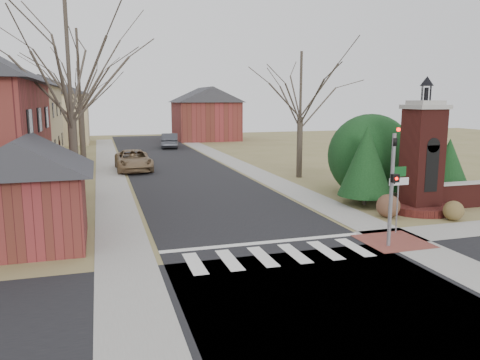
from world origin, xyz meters
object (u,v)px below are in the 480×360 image
object	(u,v)px
brick_gate_monument	(421,167)
pickup_truck	(133,160)
traffic_signal_pole	(393,178)
sign_post	(398,186)
distant_car	(170,140)

from	to	relation	value
brick_gate_monument	pickup_truck	xyz separation A→B (m)	(-12.40, 17.57, -1.38)
traffic_signal_pole	pickup_truck	distance (m)	23.37
sign_post	brick_gate_monument	size ratio (longest dim) A/B	0.42
pickup_truck	distant_car	size ratio (longest dim) A/B	1.13
pickup_truck	distant_car	bearing A→B (deg)	71.52
pickup_truck	distant_car	distance (m)	17.04
sign_post	pickup_truck	distance (m)	22.49
brick_gate_monument	pickup_truck	bearing A→B (deg)	125.21
traffic_signal_pole	pickup_truck	size ratio (longest dim) A/B	0.80
sign_post	distant_car	xyz separation A→B (m)	(-3.79, 36.80, -1.12)
distant_car	traffic_signal_pole	bearing A→B (deg)	103.44
distant_car	pickup_truck	bearing A→B (deg)	81.93
brick_gate_monument	distant_car	world-z (taller)	brick_gate_monument
sign_post	brick_gate_monument	world-z (taller)	brick_gate_monument
traffic_signal_pole	distant_car	size ratio (longest dim) A/B	0.90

